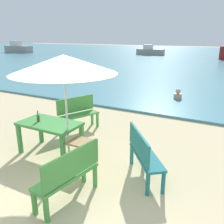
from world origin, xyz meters
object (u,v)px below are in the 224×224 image
(bench_green_right, at_px, (77,111))
(boat_sailboat, at_px, (18,48))
(patio_umbrella, at_px, (64,64))
(bench_teal_center, at_px, (143,152))
(beer_bottle_amber, at_px, (38,118))
(boat_fishing_trawler, at_px, (150,51))
(swimmer_person, at_px, (178,95))
(picnic_table_green, at_px, (50,127))
(bench_green_left, at_px, (69,173))
(side_table_wood, at_px, (80,149))

(bench_green_right, bearing_deg, boat_sailboat, 141.29)
(patio_umbrella, relative_size, bench_teal_center, 1.98)
(beer_bottle_amber, height_order, patio_umbrella, patio_umbrella)
(bench_teal_center, relative_size, boat_fishing_trawler, 0.32)
(boat_sailboat, bearing_deg, swimmer_person, -30.33)
(bench_teal_center, relative_size, bench_green_right, 0.93)
(picnic_table_green, distance_m, boat_sailboat, 35.30)
(beer_bottle_amber, height_order, bench_green_left, beer_bottle_amber)
(picnic_table_green, xyz_separation_m, swimmer_person, (1.40, 6.27, -0.41))
(boat_fishing_trawler, height_order, boat_sailboat, boat_sailboat)
(bench_teal_center, distance_m, boat_sailboat, 37.03)
(swimmer_person, height_order, boat_sailboat, boat_sailboat)
(bench_green_left, height_order, bench_green_right, same)
(beer_bottle_amber, relative_size, boat_fishing_trawler, 0.07)
(bench_green_right, distance_m, boat_fishing_trawler, 27.26)
(picnic_table_green, height_order, patio_umbrella, patio_umbrella)
(side_table_wood, height_order, bench_green_left, bench_green_left)
(patio_umbrella, xyz_separation_m, boat_fishing_trawler, (-8.30, 27.95, -1.56))
(bench_green_left, distance_m, boat_sailboat, 37.19)
(patio_umbrella, distance_m, bench_teal_center, 2.27)
(bench_teal_center, bearing_deg, bench_green_right, 150.13)
(boat_fishing_trawler, bearing_deg, beer_bottle_amber, -75.13)
(picnic_table_green, relative_size, side_table_wood, 2.59)
(picnic_table_green, bearing_deg, side_table_wood, -6.45)
(beer_bottle_amber, xyz_separation_m, side_table_wood, (1.18, -0.04, -0.50))
(patio_umbrella, bearing_deg, boat_fishing_trawler, 106.54)
(picnic_table_green, height_order, beer_bottle_amber, beer_bottle_amber)
(bench_green_left, distance_m, boat_fishing_trawler, 30.40)
(side_table_wood, height_order, bench_teal_center, bench_teal_center)
(boat_fishing_trawler, bearing_deg, swimmer_person, -67.17)
(side_table_wood, relative_size, boat_fishing_trawler, 0.15)
(bench_teal_center, relative_size, boat_sailboat, 0.25)
(bench_teal_center, xyz_separation_m, boat_sailboat, (-29.18, 22.79, 0.16))
(side_table_wood, relative_size, bench_teal_center, 0.46)
(picnic_table_green, relative_size, boat_sailboat, 0.30)
(patio_umbrella, height_order, swimmer_person, patio_umbrella)
(picnic_table_green, distance_m, beer_bottle_amber, 0.34)
(boat_fishing_trawler, bearing_deg, boat_sailboat, -165.53)
(side_table_wood, bearing_deg, bench_green_left, -62.57)
(patio_umbrella, bearing_deg, bench_teal_center, 6.65)
(swimmer_person, bearing_deg, side_table_wood, -94.40)
(beer_bottle_amber, xyz_separation_m, bench_green_right, (-0.09, 1.61, -0.31))
(picnic_table_green, relative_size, swimmer_person, 3.41)
(boat_fishing_trawler, bearing_deg, picnic_table_green, -74.59)
(patio_umbrella, distance_m, swimmer_person, 6.73)
(side_table_wood, distance_m, boat_sailboat, 36.06)
(bench_green_right, xyz_separation_m, swimmer_person, (1.75, 4.73, -0.30))
(bench_teal_center, distance_m, bench_green_left, 1.46)
(beer_bottle_amber, height_order, boat_sailboat, boat_sailboat)
(picnic_table_green, xyz_separation_m, beer_bottle_amber, (-0.26, -0.07, 0.20))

